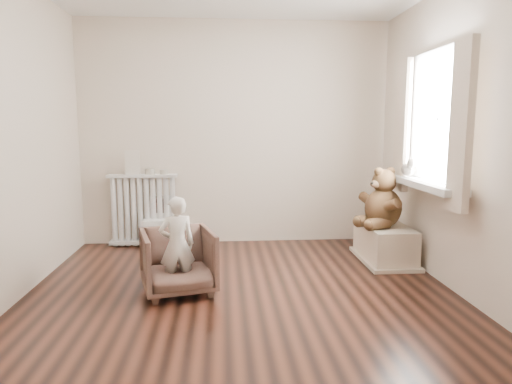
{
  "coord_description": "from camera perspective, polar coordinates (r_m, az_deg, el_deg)",
  "views": [
    {
      "loc": [
        -0.15,
        -3.61,
        1.4
      ],
      "look_at": [
        0.15,
        0.45,
        0.8
      ],
      "focal_mm": 32.0,
      "sensor_mm": 36.0,
      "label": 1
    }
  ],
  "objects": [
    {
      "name": "floor",
      "position": [
        3.88,
        -1.77,
        -12.78
      ],
      "size": [
        3.6,
        3.6,
        0.01
      ],
      "primitive_type": "cube",
      "color": "black",
      "rests_on": "ground"
    },
    {
      "name": "back_wall",
      "position": [
        5.42,
        -2.65,
        7.3
      ],
      "size": [
        3.6,
        0.02,
        2.6
      ],
      "primitive_type": "cube",
      "color": "beige",
      "rests_on": "ground"
    },
    {
      "name": "front_wall",
      "position": [
        1.82,
        0.5,
        5.27
      ],
      "size": [
        3.6,
        0.02,
        2.6
      ],
      "primitive_type": "cube",
      "color": "beige",
      "rests_on": "ground"
    },
    {
      "name": "left_wall",
      "position": [
        3.97,
        -28.91,
        5.9
      ],
      "size": [
        0.02,
        3.6,
        2.6
      ],
      "primitive_type": "cube",
      "color": "beige",
      "rests_on": "ground"
    },
    {
      "name": "right_wall",
      "position": [
        4.11,
        24.27,
        6.25
      ],
      "size": [
        0.02,
        3.6,
        2.6
      ],
      "primitive_type": "cube",
      "color": "beige",
      "rests_on": "ground"
    },
    {
      "name": "window",
      "position": [
        4.36,
        22.04,
        8.43
      ],
      "size": [
        0.03,
        0.9,
        1.1
      ],
      "primitive_type": "cube",
      "color": "white",
      "rests_on": "right_wall"
    },
    {
      "name": "window_sill",
      "position": [
        4.35,
        20.56,
        0.84
      ],
      "size": [
        0.22,
        1.1,
        0.06
      ],
      "primitive_type": "cube",
      "color": "silver",
      "rests_on": "right_wall"
    },
    {
      "name": "curtain_left",
      "position": [
        3.8,
        24.29,
        7.5
      ],
      "size": [
        0.06,
        0.26,
        1.3
      ],
      "primitive_type": "cube",
      "color": "beige",
      "rests_on": "right_wall"
    },
    {
      "name": "curtain_right",
      "position": [
        4.83,
        17.82,
        7.86
      ],
      "size": [
        0.06,
        0.26,
        1.3
      ],
      "primitive_type": "cube",
      "color": "beige",
      "rests_on": "right_wall"
    },
    {
      "name": "radiator",
      "position": [
        5.47,
        -13.86,
        -2.52
      ],
      "size": [
        0.8,
        0.15,
        0.84
      ],
      "primitive_type": "cube",
      "color": "silver",
      "rests_on": "floor"
    },
    {
      "name": "paper_doll",
      "position": [
        5.41,
        -15.19,
        3.58
      ],
      "size": [
        0.17,
        0.01,
        0.28
      ],
      "primitive_type": "cube",
      "color": "beige",
      "rests_on": "radiator"
    },
    {
      "name": "tin_a",
      "position": [
        5.39,
        -13.12,
        2.52
      ],
      "size": [
        0.11,
        0.11,
        0.07
      ],
      "primitive_type": "cylinder",
      "color": "#A59E8C",
      "rests_on": "radiator"
    },
    {
      "name": "tin_b",
      "position": [
        5.36,
        -11.44,
        2.47
      ],
      "size": [
        0.09,
        0.09,
        0.05
      ],
      "primitive_type": "cylinder",
      "color": "#A59E8C",
      "rests_on": "radiator"
    },
    {
      "name": "toy_vanity",
      "position": [
        5.43,
        -11.9,
        -3.77
      ],
      "size": [
        0.37,
        0.27,
        0.58
      ],
      "primitive_type": "cube",
      "color": "silver",
      "rests_on": "floor"
    },
    {
      "name": "armchair",
      "position": [
        3.92,
        -9.71,
        -8.52
      ],
      "size": [
        0.71,
        0.72,
        0.54
      ],
      "primitive_type": "imported",
      "rotation": [
        0.0,
        0.0,
        0.26
      ],
      "color": "brown",
      "rests_on": "floor"
    },
    {
      "name": "child",
      "position": [
        3.83,
        -9.84,
        -6.52
      ],
      "size": [
        0.33,
        0.26,
        0.81
      ],
      "primitive_type": "imported",
      "rotation": [
        0.0,
        0.0,
        3.4
      ],
      "color": "white",
      "rests_on": "armchair"
    },
    {
      "name": "toy_bench",
      "position": [
        4.94,
        15.78,
        -6.02
      ],
      "size": [
        0.43,
        0.8,
        0.38
      ],
      "primitive_type": "cube",
      "color": "beige",
      "rests_on": "floor"
    },
    {
      "name": "teddy_bear",
      "position": [
        4.78,
        15.66,
        -0.73
      ],
      "size": [
        0.59,
        0.52,
        0.59
      ],
      "primitive_type": null,
      "rotation": [
        0.0,
        0.0,
        0.37
      ],
      "color": "#362212",
      "rests_on": "toy_bench"
    },
    {
      "name": "plush_cat",
      "position": [
        4.68,
        18.56,
        3.04
      ],
      "size": [
        0.21,
        0.26,
        0.19
      ],
      "primitive_type": null,
      "rotation": [
        0.0,
        0.0,
        0.38
      ],
      "color": "slate",
      "rests_on": "window_sill"
    }
  ]
}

